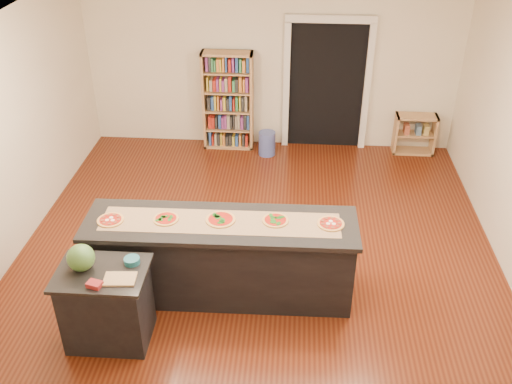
# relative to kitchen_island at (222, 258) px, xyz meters

# --- Properties ---
(room) EXTENTS (6.00, 7.00, 2.80)m
(room) POSITION_rel_kitchen_island_xyz_m (0.34, 0.40, 0.91)
(room) COLOR #EDE3C7
(room) RESTS_ON ground
(doorway) EXTENTS (1.40, 0.09, 2.21)m
(doorway) POSITION_rel_kitchen_island_xyz_m (1.24, 3.86, 0.71)
(doorway) COLOR black
(doorway) RESTS_ON room
(kitchen_island) EXTENTS (2.94, 0.80, 0.97)m
(kitchen_island) POSITION_rel_kitchen_island_xyz_m (0.00, 0.00, 0.00)
(kitchen_island) COLOR black
(kitchen_island) RESTS_ON ground
(side_counter) EXTENTS (0.89, 0.65, 0.88)m
(side_counter) POSITION_rel_kitchen_island_xyz_m (-1.07, -0.79, -0.04)
(side_counter) COLOR black
(side_counter) RESTS_ON ground
(bookshelf) EXTENTS (0.82, 0.29, 1.64)m
(bookshelf) POSITION_rel_kitchen_island_xyz_m (-0.36, 3.70, 0.33)
(bookshelf) COLOR tan
(bookshelf) RESTS_ON ground
(low_shelf) EXTENTS (0.67, 0.29, 0.67)m
(low_shelf) POSITION_rel_kitchen_island_xyz_m (2.72, 3.70, -0.16)
(low_shelf) COLOR tan
(low_shelf) RESTS_ON ground
(waste_bin) EXTENTS (0.27, 0.27, 0.40)m
(waste_bin) POSITION_rel_kitchen_island_xyz_m (0.30, 3.45, -0.29)
(waste_bin) COLOR #4857A1
(waste_bin) RESTS_ON ground
(kraft_paper) EXTENTS (2.56, 0.51, 0.00)m
(kraft_paper) POSITION_rel_kitchen_island_xyz_m (-0.00, 0.00, 0.48)
(kraft_paper) COLOR #97754E
(kraft_paper) RESTS_ON kitchen_island
(watermelon) EXTENTS (0.27, 0.27, 0.27)m
(watermelon) POSITION_rel_kitchen_island_xyz_m (-1.25, -0.76, 0.53)
(watermelon) COLOR #144214
(watermelon) RESTS_ON side_counter
(cutting_board) EXTENTS (0.32, 0.22, 0.02)m
(cutting_board) POSITION_rel_kitchen_island_xyz_m (-0.85, -0.90, 0.40)
(cutting_board) COLOR tan
(cutting_board) RESTS_ON side_counter
(package_red) EXTENTS (0.16, 0.13, 0.05)m
(package_red) POSITION_rel_kitchen_island_xyz_m (-1.06, -1.01, 0.42)
(package_red) COLOR maroon
(package_red) RESTS_ON side_counter
(package_teal) EXTENTS (0.16, 0.16, 0.06)m
(package_teal) POSITION_rel_kitchen_island_xyz_m (-0.80, -0.64, 0.42)
(package_teal) COLOR #195966
(package_teal) RESTS_ON side_counter
(pizza_a) EXTENTS (0.30, 0.30, 0.02)m
(pizza_a) POSITION_rel_kitchen_island_xyz_m (-1.17, -0.07, 0.50)
(pizza_a) COLOR tan
(pizza_a) RESTS_ON kitchen_island
(pizza_b) EXTENTS (0.28, 0.28, 0.02)m
(pizza_b) POSITION_rel_kitchen_island_xyz_m (-0.59, 0.00, 0.50)
(pizza_b) COLOR tan
(pizza_b) RESTS_ON kitchen_island
(pizza_c) EXTENTS (0.30, 0.30, 0.02)m
(pizza_c) POSITION_rel_kitchen_island_xyz_m (-0.00, 0.03, 0.50)
(pizza_c) COLOR tan
(pizza_c) RESTS_ON kitchen_island
(pizza_d) EXTENTS (0.30, 0.30, 0.02)m
(pizza_d) POSITION_rel_kitchen_island_xyz_m (0.59, 0.06, 0.50)
(pizza_d) COLOR tan
(pizza_d) RESTS_ON kitchen_island
(pizza_e) EXTENTS (0.30, 0.30, 0.02)m
(pizza_e) POSITION_rel_kitchen_island_xyz_m (1.17, 0.04, 0.50)
(pizza_e) COLOR tan
(pizza_e) RESTS_ON kitchen_island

